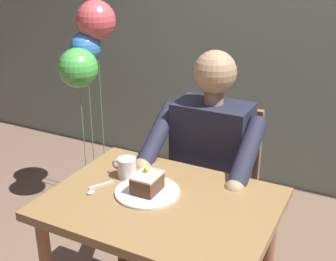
{
  "coord_description": "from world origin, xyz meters",
  "views": [
    {
      "loc": [
        -0.68,
        1.27,
        1.62
      ],
      "look_at": [
        0.02,
        -0.1,
        0.99
      ],
      "focal_mm": 45.92,
      "sensor_mm": 36.0,
      "label": 1
    }
  ],
  "objects_px": {
    "dessert_spoon": "(96,189)",
    "balloon_display": "(88,57)",
    "chair": "(217,184)",
    "seated_person": "(205,174)",
    "dining_table": "(161,224)",
    "coffee_cup": "(127,167)",
    "cake_slice": "(147,183)"
  },
  "relations": [
    {
      "from": "chair",
      "to": "seated_person",
      "type": "height_order",
      "value": "seated_person"
    },
    {
      "from": "seated_person",
      "to": "chair",
      "type": "bearing_deg",
      "value": -90.0
    },
    {
      "from": "dessert_spoon",
      "to": "balloon_display",
      "type": "xyz_separation_m",
      "value": [
        0.7,
        -0.9,
        0.29
      ]
    },
    {
      "from": "coffee_cup",
      "to": "balloon_display",
      "type": "xyz_separation_m",
      "value": [
        0.75,
        -0.75,
        0.25
      ]
    },
    {
      "from": "cake_slice",
      "to": "dessert_spoon",
      "type": "xyz_separation_m",
      "value": [
        0.2,
        0.07,
        -0.04
      ]
    },
    {
      "from": "chair",
      "to": "balloon_display",
      "type": "height_order",
      "value": "balloon_display"
    },
    {
      "from": "chair",
      "to": "seated_person",
      "type": "distance_m",
      "value": 0.22
    },
    {
      "from": "chair",
      "to": "coffee_cup",
      "type": "xyz_separation_m",
      "value": [
        0.22,
        0.52,
        0.29
      ]
    },
    {
      "from": "chair",
      "to": "dessert_spoon",
      "type": "xyz_separation_m",
      "value": [
        0.27,
        0.68,
        0.25
      ]
    },
    {
      "from": "chair",
      "to": "dessert_spoon",
      "type": "height_order",
      "value": "chair"
    },
    {
      "from": "dining_table",
      "to": "balloon_display",
      "type": "bearing_deg",
      "value": -41.23
    },
    {
      "from": "dessert_spoon",
      "to": "dining_table",
      "type": "bearing_deg",
      "value": -168.7
    },
    {
      "from": "dining_table",
      "to": "balloon_display",
      "type": "xyz_separation_m",
      "value": [
        0.97,
        -0.85,
        0.4
      ]
    },
    {
      "from": "cake_slice",
      "to": "dining_table",
      "type": "bearing_deg",
      "value": 165.39
    },
    {
      "from": "seated_person",
      "to": "coffee_cup",
      "type": "bearing_deg",
      "value": 58.26
    },
    {
      "from": "dining_table",
      "to": "chair",
      "type": "height_order",
      "value": "chair"
    },
    {
      "from": "cake_slice",
      "to": "balloon_display",
      "type": "xyz_separation_m",
      "value": [
        0.9,
        -0.83,
        0.24
      ]
    },
    {
      "from": "dessert_spoon",
      "to": "balloon_display",
      "type": "height_order",
      "value": "balloon_display"
    },
    {
      "from": "dining_table",
      "to": "chair",
      "type": "distance_m",
      "value": 0.63
    },
    {
      "from": "coffee_cup",
      "to": "cake_slice",
      "type": "bearing_deg",
      "value": 151.93
    },
    {
      "from": "coffee_cup",
      "to": "dining_table",
      "type": "bearing_deg",
      "value": 156.14
    },
    {
      "from": "dining_table",
      "to": "dessert_spoon",
      "type": "height_order",
      "value": "dessert_spoon"
    },
    {
      "from": "dining_table",
      "to": "coffee_cup",
      "type": "xyz_separation_m",
      "value": [
        0.22,
        -0.1,
        0.16
      ]
    },
    {
      "from": "seated_person",
      "to": "cake_slice",
      "type": "xyz_separation_m",
      "value": [
        0.07,
        0.43,
        0.15
      ]
    },
    {
      "from": "dining_table",
      "to": "seated_person",
      "type": "height_order",
      "value": "seated_person"
    },
    {
      "from": "cake_slice",
      "to": "dessert_spoon",
      "type": "relative_size",
      "value": 0.86
    },
    {
      "from": "seated_person",
      "to": "cake_slice",
      "type": "bearing_deg",
      "value": 80.39
    },
    {
      "from": "dining_table",
      "to": "balloon_display",
      "type": "relative_size",
      "value": 0.64
    },
    {
      "from": "coffee_cup",
      "to": "dessert_spoon",
      "type": "xyz_separation_m",
      "value": [
        0.05,
        0.15,
        -0.04
      ]
    },
    {
      "from": "dining_table",
      "to": "dessert_spoon",
      "type": "relative_size",
      "value": 6.32
    },
    {
      "from": "coffee_cup",
      "to": "dessert_spoon",
      "type": "bearing_deg",
      "value": 69.96
    },
    {
      "from": "cake_slice",
      "to": "seated_person",
      "type": "bearing_deg",
      "value": -99.61
    }
  ]
}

